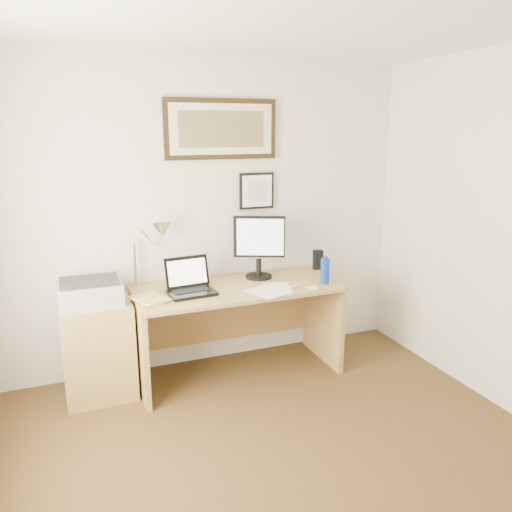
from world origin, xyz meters
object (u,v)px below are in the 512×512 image
book (138,302)px  printer (90,292)px  laptop (190,285)px  side_cabinet (99,350)px  water_bottle (325,271)px  desk (234,311)px  lcd_monitor (259,244)px

book → printer: 0.36m
book → laptop: (0.41, 0.11, 0.05)m
side_cabinet → water_bottle: (1.75, -0.23, 0.49)m
desk → laptop: bearing=-166.1°
laptop → water_bottle: bearing=-9.0°
side_cabinet → printer: bearing=148.9°
book → laptop: 0.43m
desk → laptop: laptop is taller
desk → laptop: 0.49m
printer → water_bottle: bearing=-7.7°
water_bottle → printer: bearing=172.3°
laptop → book: bearing=-164.8°
book → laptop: bearing=15.2°
water_bottle → printer: (-1.78, 0.24, -0.03)m
desk → printer: printer is taller
water_bottle → printer: 1.79m
lcd_monitor → printer: 1.36m
desk → laptop: (-0.38, -0.09, 0.29)m
side_cabinet → water_bottle: bearing=-7.4°
side_cabinet → laptop: (0.69, -0.06, 0.44)m
printer → side_cabinet: bearing=-31.1°
water_bottle → book: water_bottle is taller
book → lcd_monitor: bearing=14.8°
lcd_monitor → water_bottle: bearing=-37.3°
book → printer: size_ratio=0.63×
lcd_monitor → book: bearing=-165.2°
side_cabinet → book: book is taller
lcd_monitor → laptop: bearing=-165.5°
book → desk: size_ratio=0.17×
side_cabinet → laptop: laptop is taller
side_cabinet → book: size_ratio=2.62×
side_cabinet → lcd_monitor: bearing=4.5°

